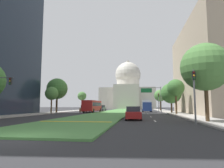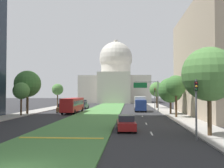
{
  "view_description": "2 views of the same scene",
  "coord_description": "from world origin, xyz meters",
  "px_view_note": "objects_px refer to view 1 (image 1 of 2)",
  "views": [
    {
      "loc": [
        6.38,
        -9.6,
        1.77
      ],
      "look_at": [
        1.47,
        25.36,
        5.59
      ],
      "focal_mm": 31.75,
      "sensor_mm": 36.0,
      "label": 1
    },
    {
      "loc": [
        5.88,
        -12.79,
        4.06
      ],
      "look_at": [
        2.58,
        36.69,
        5.69
      ],
      "focal_mm": 42.3,
      "sensor_mm": 36.0,
      "label": 2
    }
  ],
  "objects_px": {
    "street_tree_right_near": "(205,67)",
    "city_bus": "(92,105)",
    "traffic_light_near_right": "(194,89)",
    "street_tree_right_distant": "(160,96)",
    "street_tree_left_distant": "(82,96)",
    "sedan_lead_stopped": "(133,113)",
    "sedan_far_horizon": "(103,108)",
    "street_tree_right_far": "(171,93)",
    "street_tree_right_mid": "(176,88)",
    "traffic_light_far_right": "(158,100)",
    "capitol_building": "(128,92)",
    "street_tree_left_mid": "(52,94)",
    "box_truck_delivery": "(147,106)",
    "street_tree_left_far": "(57,89)",
    "overhead_guide_sign": "(154,94)",
    "sedan_midblock": "(85,109)",
    "sedan_distant": "(102,108)"
  },
  "relations": [
    {
      "from": "street_tree_right_far",
      "to": "sedan_distant",
      "type": "relative_size",
      "value": 1.48
    },
    {
      "from": "street_tree_right_near",
      "to": "street_tree_left_distant",
      "type": "distance_m",
      "value": 50.61
    },
    {
      "from": "traffic_light_near_right",
      "to": "street_tree_right_near",
      "type": "distance_m",
      "value": 3.5
    },
    {
      "from": "street_tree_right_near",
      "to": "overhead_guide_sign",
      "type": "bearing_deg",
      "value": 96.29
    },
    {
      "from": "overhead_guide_sign",
      "to": "street_tree_right_mid",
      "type": "bearing_deg",
      "value": -73.59
    },
    {
      "from": "street_tree_left_distant",
      "to": "sedan_lead_stopped",
      "type": "height_order",
      "value": "street_tree_left_distant"
    },
    {
      "from": "sedan_far_horizon",
      "to": "street_tree_right_far",
      "type": "bearing_deg",
      "value": -54.87
    },
    {
      "from": "street_tree_left_mid",
      "to": "sedan_midblock",
      "type": "bearing_deg",
      "value": 59.09
    },
    {
      "from": "sedan_midblock",
      "to": "traffic_light_far_right",
      "type": "bearing_deg",
      "value": 18.88
    },
    {
      "from": "capitol_building",
      "to": "sedan_far_horizon",
      "type": "relative_size",
      "value": 6.68
    },
    {
      "from": "street_tree_right_near",
      "to": "street_tree_right_distant",
      "type": "bearing_deg",
      "value": 90.42
    },
    {
      "from": "capitol_building",
      "to": "box_truck_delivery",
      "type": "relative_size",
      "value": 4.43
    },
    {
      "from": "street_tree_right_distant",
      "to": "street_tree_left_mid",
      "type": "bearing_deg",
      "value": -136.96
    },
    {
      "from": "street_tree_right_near",
      "to": "box_truck_delivery",
      "type": "relative_size",
      "value": 1.29
    },
    {
      "from": "overhead_guide_sign",
      "to": "box_truck_delivery",
      "type": "bearing_deg",
      "value": 125.73
    },
    {
      "from": "traffic_light_near_right",
      "to": "street_tree_right_distant",
      "type": "bearing_deg",
      "value": 88.32
    },
    {
      "from": "street_tree_left_far",
      "to": "sedan_midblock",
      "type": "distance_m",
      "value": 9.03
    },
    {
      "from": "street_tree_right_distant",
      "to": "box_truck_delivery",
      "type": "height_order",
      "value": "street_tree_right_distant"
    },
    {
      "from": "street_tree_right_mid",
      "to": "sedan_far_horizon",
      "type": "distance_m",
      "value": 43.11
    },
    {
      "from": "street_tree_left_mid",
      "to": "sedan_far_horizon",
      "type": "height_order",
      "value": "street_tree_left_mid"
    },
    {
      "from": "traffic_light_near_right",
      "to": "street_tree_left_distant",
      "type": "xyz_separation_m",
      "value": [
        -24.53,
        45.19,
        1.56
      ]
    },
    {
      "from": "street_tree_left_far",
      "to": "overhead_guide_sign",
      "type": "bearing_deg",
      "value": 17.52
    },
    {
      "from": "traffic_light_far_right",
      "to": "street_tree_right_near",
      "type": "height_order",
      "value": "street_tree_right_near"
    },
    {
      "from": "street_tree_right_mid",
      "to": "street_tree_left_far",
      "type": "relative_size",
      "value": 0.84
    },
    {
      "from": "street_tree_left_mid",
      "to": "overhead_guide_sign",
      "type": "bearing_deg",
      "value": 24.46
    },
    {
      "from": "capitol_building",
      "to": "traffic_light_far_right",
      "type": "xyz_separation_m",
      "value": [
        11.54,
        -52.22,
        -6.02
      ]
    },
    {
      "from": "street_tree_left_far",
      "to": "sedan_lead_stopped",
      "type": "bearing_deg",
      "value": -46.1
    },
    {
      "from": "street_tree_left_distant",
      "to": "street_tree_right_distant",
      "type": "bearing_deg",
      "value": 0.91
    },
    {
      "from": "street_tree_right_far",
      "to": "street_tree_left_distant",
      "type": "bearing_deg",
      "value": 144.88
    },
    {
      "from": "street_tree_left_far",
      "to": "sedan_lead_stopped",
      "type": "xyz_separation_m",
      "value": [
        18.47,
        -19.2,
        -4.9
      ]
    },
    {
      "from": "sedan_midblock",
      "to": "overhead_guide_sign",
      "type": "bearing_deg",
      "value": 5.57
    },
    {
      "from": "street_tree_right_far",
      "to": "sedan_midblock",
      "type": "xyz_separation_m",
      "value": [
        -21.13,
        3.62,
        -3.64
      ]
    },
    {
      "from": "capitol_building",
      "to": "traffic_light_near_right",
      "type": "xyz_separation_m",
      "value": [
        11.54,
        -89.01,
        -6.02
      ]
    },
    {
      "from": "traffic_light_far_right",
      "to": "street_tree_right_distant",
      "type": "relative_size",
      "value": 0.76
    },
    {
      "from": "capitol_building",
      "to": "traffic_light_near_right",
      "type": "height_order",
      "value": "capitol_building"
    },
    {
      "from": "capitol_building",
      "to": "street_tree_left_mid",
      "type": "bearing_deg",
      "value": -100.78
    },
    {
      "from": "capitol_building",
      "to": "street_tree_left_mid",
      "type": "relative_size",
      "value": 4.84
    },
    {
      "from": "street_tree_right_far",
      "to": "traffic_light_near_right",
      "type": "bearing_deg",
      "value": -94.11
    },
    {
      "from": "street_tree_right_near",
      "to": "city_bus",
      "type": "bearing_deg",
      "value": 124.24
    },
    {
      "from": "street_tree_left_mid",
      "to": "sedan_distant",
      "type": "xyz_separation_m",
      "value": [
        7.02,
        21.51,
        -3.53
      ]
    },
    {
      "from": "sedan_midblock",
      "to": "street_tree_left_mid",
      "type": "bearing_deg",
      "value": -120.91
    },
    {
      "from": "capitol_building",
      "to": "sedan_far_horizon",
      "type": "xyz_separation_m",
      "value": [
        -8.14,
        -31.73,
        -8.48
      ]
    },
    {
      "from": "street_tree_right_far",
      "to": "street_tree_right_near",
      "type": "bearing_deg",
      "value": -90.59
    },
    {
      "from": "street_tree_left_far",
      "to": "box_truck_delivery",
      "type": "bearing_deg",
      "value": 24.44
    },
    {
      "from": "street_tree_right_distant",
      "to": "sedan_distant",
      "type": "height_order",
      "value": "street_tree_right_distant"
    },
    {
      "from": "street_tree_right_near",
      "to": "sedan_lead_stopped",
      "type": "bearing_deg",
      "value": 154.79
    },
    {
      "from": "street_tree_left_far",
      "to": "sedan_far_horizon",
      "type": "xyz_separation_m",
      "value": [
        4.83,
        32.57,
        -4.81
      ]
    },
    {
      "from": "street_tree_right_near",
      "to": "sedan_midblock",
      "type": "distance_m",
      "value": 35.53
    },
    {
      "from": "capitol_building",
      "to": "street_tree_right_far",
      "type": "height_order",
      "value": "capitol_building"
    },
    {
      "from": "overhead_guide_sign",
      "to": "street_tree_right_distant",
      "type": "bearing_deg",
      "value": 77.68
    }
  ]
}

